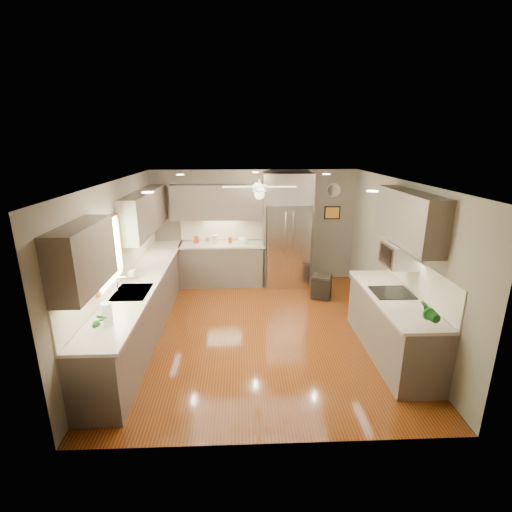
{
  "coord_description": "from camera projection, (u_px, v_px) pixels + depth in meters",
  "views": [
    {
      "loc": [
        -0.3,
        -5.66,
        3.06
      ],
      "look_at": [
        -0.04,
        0.6,
        1.13
      ],
      "focal_mm": 26.0,
      "sensor_mm": 36.0,
      "label": 1
    }
  ],
  "objects": [
    {
      "name": "sink",
      "position": [
        132.0,
        294.0,
        5.5
      ],
      "size": [
        0.5,
        0.7,
        0.32
      ],
      "color": "silver",
      "rests_on": "left_run"
    },
    {
      "name": "left_run",
      "position": [
        144.0,
        302.0,
        6.24
      ],
      "size": [
        0.65,
        4.7,
        1.45
      ],
      "color": "#4D4038",
      "rests_on": "ground"
    },
    {
      "name": "wall_front",
      "position": [
        273.0,
        339.0,
        3.56
      ],
      "size": [
        4.5,
        0.0,
        4.5
      ],
      "primitive_type": "plane",
      "rotation": [
        -1.57,
        0.0,
        0.0
      ],
      "color": "#6A6151",
      "rests_on": "ground"
    },
    {
      "name": "stool",
      "position": [
        321.0,
        286.0,
        7.58
      ],
      "size": [
        0.49,
        0.49,
        0.46
      ],
      "color": "black",
      "rests_on": "ground"
    },
    {
      "name": "canister_b",
      "position": [
        208.0,
        240.0,
        8.1
      ],
      "size": [
        0.1,
        0.1,
        0.14
      ],
      "primitive_type": "cylinder",
      "rotation": [
        0.0,
        0.0,
        0.12
      ],
      "color": "silver",
      "rests_on": "back_run"
    },
    {
      "name": "wall_back",
      "position": [
        254.0,
        226.0,
        8.34
      ],
      "size": [
        4.5,
        0.0,
        4.5
      ],
      "primitive_type": "plane",
      "rotation": [
        1.57,
        0.0,
        0.0
      ],
      "color": "#6A6151",
      "rests_on": "ground"
    },
    {
      "name": "uppers",
      "position": [
        215.0,
        214.0,
        6.42
      ],
      "size": [
        4.5,
        4.7,
        0.95
      ],
      "color": "#4D4038",
      "rests_on": "wall_left"
    },
    {
      "name": "ceiling_fan",
      "position": [
        259.0,
        190.0,
        5.92
      ],
      "size": [
        1.18,
        1.18,
        0.32
      ],
      "color": "white",
      "rests_on": "ceiling"
    },
    {
      "name": "paper_towel",
      "position": [
        107.0,
        314.0,
        4.46
      ],
      "size": [
        0.12,
        0.12,
        0.31
      ],
      "color": "white",
      "rests_on": "left_run"
    },
    {
      "name": "canister_d",
      "position": [
        230.0,
        240.0,
        8.15
      ],
      "size": [
        0.12,
        0.12,
        0.13
      ],
      "primitive_type": "cylinder",
      "rotation": [
        0.0,
        0.0,
        0.39
      ],
      "color": "#933310",
      "rests_on": "back_run"
    },
    {
      "name": "right_run",
      "position": [
        392.0,
        324.0,
        5.49
      ],
      "size": [
        0.7,
        2.2,
        1.45
      ],
      "color": "#4D4038",
      "rests_on": "ground"
    },
    {
      "name": "floor",
      "position": [
        260.0,
        330.0,
        6.32
      ],
      "size": [
        5.0,
        5.0,
        0.0
      ],
      "primitive_type": "plane",
      "color": "#461F09",
      "rests_on": "ground"
    },
    {
      "name": "wall_right",
      "position": [
        398.0,
        258.0,
        6.04
      ],
      "size": [
        0.0,
        5.0,
        5.0
      ],
      "primitive_type": "plane",
      "rotation": [
        1.57,
        0.0,
        -1.57
      ],
      "color": "#6A6151",
      "rests_on": "ground"
    },
    {
      "name": "microwave",
      "position": [
        400.0,
        255.0,
        5.44
      ],
      "size": [
        0.43,
        0.55,
        0.34
      ],
      "color": "silver",
      "rests_on": "wall_right"
    },
    {
      "name": "framed_print",
      "position": [
        332.0,
        213.0,
        8.3
      ],
      "size": [
        0.36,
        0.03,
        0.3
      ],
      "color": "black",
      "rests_on": "wall_back"
    },
    {
      "name": "canister_c",
      "position": [
        215.0,
        240.0,
        8.07
      ],
      "size": [
        0.13,
        0.13,
        0.2
      ],
      "primitive_type": "cylinder",
      "rotation": [
        0.0,
        0.0,
        -0.07
      ],
      "color": "#BCA88D",
      "rests_on": "back_run"
    },
    {
      "name": "ceiling",
      "position": [
        260.0,
        181.0,
        5.58
      ],
      "size": [
        5.0,
        5.0,
        0.0
      ],
      "primitive_type": "plane",
      "rotation": [
        3.14,
        0.0,
        0.0
      ],
      "color": "white",
      "rests_on": "ground"
    },
    {
      "name": "wall_clock",
      "position": [
        334.0,
        190.0,
        8.16
      ],
      "size": [
        0.3,
        0.03,
        0.3
      ],
      "color": "white",
      "rests_on": "wall_back"
    },
    {
      "name": "soap_bottle",
      "position": [
        133.0,
        272.0,
        6.0
      ],
      "size": [
        0.1,
        0.11,
        0.21
      ],
      "primitive_type": "imported",
      "rotation": [
        0.0,
        0.0,
        -0.12
      ],
      "color": "white",
      "rests_on": "left_run"
    },
    {
      "name": "canister_a",
      "position": [
        196.0,
        240.0,
        8.11
      ],
      "size": [
        0.13,
        0.13,
        0.16
      ],
      "primitive_type": "cylinder",
      "rotation": [
        0.0,
        0.0,
        -0.36
      ],
      "color": "#933310",
      "rests_on": "back_run"
    },
    {
      "name": "potted_plant_left",
      "position": [
        99.0,
        321.0,
        4.3
      ],
      "size": [
        0.15,
        0.1,
        0.28
      ],
      "primitive_type": "imported",
      "rotation": [
        0.0,
        0.0,
        -0.04
      ],
      "color": "#19571A",
      "rests_on": "left_run"
    },
    {
      "name": "bowl",
      "position": [
        243.0,
        242.0,
        8.1
      ],
      "size": [
        0.3,
        0.3,
        0.06
      ],
      "primitive_type": "imported",
      "rotation": [
        0.0,
        0.0,
        -0.35
      ],
      "color": "#BCA88D",
      "rests_on": "back_run"
    },
    {
      "name": "refrigerator",
      "position": [
        287.0,
        232.0,
        8.06
      ],
      "size": [
        1.06,
        0.75,
        2.45
      ],
      "color": "silver",
      "rests_on": "ground"
    },
    {
      "name": "back_run",
      "position": [
        222.0,
        263.0,
        8.25
      ],
      "size": [
        1.85,
        0.65,
        1.45
      ],
      "color": "#4D4038",
      "rests_on": "ground"
    },
    {
      "name": "window",
      "position": [
        107.0,
        253.0,
        5.3
      ],
      "size": [
        0.05,
        1.12,
        0.92
      ],
      "color": "#BFF2B2",
      "rests_on": "wall_left"
    },
    {
      "name": "recessed_lights",
      "position": [
        257.0,
        179.0,
        5.97
      ],
      "size": [
        2.84,
        3.14,
        0.01
      ],
      "color": "white",
      "rests_on": "ceiling"
    },
    {
      "name": "potted_plant_right",
      "position": [
        428.0,
        312.0,
        4.41
      ],
      "size": [
        0.22,
        0.19,
        0.36
      ],
      "primitive_type": "imported",
      "rotation": [
        0.0,
        0.0,
        0.14
      ],
      "color": "#19571A",
      "rests_on": "right_run"
    },
    {
      "name": "wall_left",
      "position": [
        118.0,
        262.0,
        5.86
      ],
      "size": [
        0.0,
        5.0,
        5.0
      ],
      "primitive_type": "plane",
      "rotation": [
        1.57,
        0.0,
        1.57
      ],
      "color": "#6A6151",
      "rests_on": "ground"
    }
  ]
}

